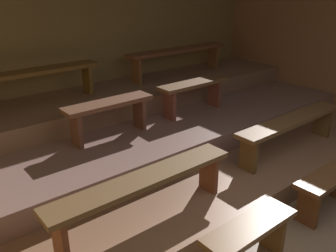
% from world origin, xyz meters
% --- Properties ---
extents(ground, '(7.14, 5.25, 0.08)m').
position_xyz_m(ground, '(0.00, 2.22, -0.04)').
color(ground, '#83684F').
extents(wall_back, '(7.14, 0.06, 2.77)m').
position_xyz_m(wall_back, '(0.00, 4.48, 1.39)').
color(wall_back, olive).
rests_on(wall_back, ground).
extents(platform_lower, '(6.34, 3.30, 0.26)m').
position_xyz_m(platform_lower, '(0.00, 2.80, 0.13)').
color(platform_lower, '#885E44').
rests_on(platform_lower, ground).
extents(platform_middle, '(6.34, 2.33, 0.26)m').
position_xyz_m(platform_middle, '(0.00, 3.28, 0.39)').
color(platform_middle, '#826057').
rests_on(platform_middle, platform_lower).
extents(platform_upper, '(6.34, 1.18, 0.26)m').
position_xyz_m(platform_upper, '(0.00, 3.86, 0.65)').
color(platform_upper, '#835F48').
rests_on(platform_upper, platform_middle).
extents(bench_floor_left, '(0.93, 0.28, 0.45)m').
position_xyz_m(bench_floor_left, '(-0.65, 0.84, 0.34)').
color(bench_floor_left, brown).
rests_on(bench_floor_left, ground).
extents(bench_floor_right, '(0.93, 0.28, 0.45)m').
position_xyz_m(bench_floor_right, '(0.65, 0.84, 0.34)').
color(bench_floor_right, brown).
rests_on(bench_floor_right, ground).
extents(bench_lower_left, '(1.85, 0.28, 0.45)m').
position_xyz_m(bench_lower_left, '(-1.13, 1.64, 0.63)').
color(bench_lower_left, brown).
rests_on(bench_lower_left, platform_lower).
extents(bench_lower_right, '(1.85, 0.28, 0.45)m').
position_xyz_m(bench_lower_right, '(1.13, 1.64, 0.63)').
color(bench_lower_right, brown).
rests_on(bench_lower_right, platform_lower).
extents(bench_middle_left, '(1.12, 0.28, 0.45)m').
position_xyz_m(bench_middle_left, '(-0.69, 2.98, 0.87)').
color(bench_middle_left, brown).
rests_on(bench_middle_left, platform_middle).
extents(bench_middle_right, '(1.12, 0.28, 0.45)m').
position_xyz_m(bench_middle_right, '(0.69, 2.98, 0.87)').
color(bench_middle_right, brown).
rests_on(bench_middle_right, platform_middle).
extents(bench_upper_left, '(1.97, 0.28, 0.45)m').
position_xyz_m(bench_upper_left, '(-1.29, 4.01, 1.16)').
color(bench_upper_left, brown).
rests_on(bench_upper_left, platform_upper).
extents(bench_upper_right, '(1.97, 0.28, 0.45)m').
position_xyz_m(bench_upper_right, '(1.29, 4.01, 1.16)').
color(bench_upper_right, brown).
rests_on(bench_upper_right, platform_upper).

